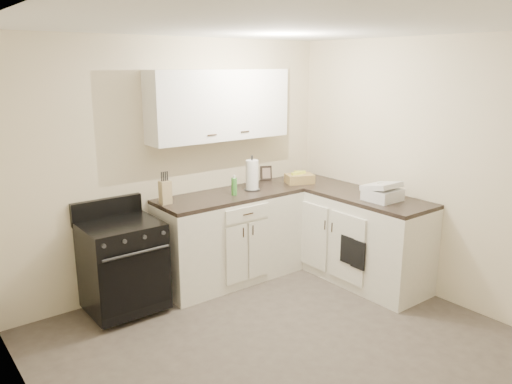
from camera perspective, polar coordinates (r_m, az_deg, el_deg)
floor at (r=4.19m, az=4.39°, el=-17.89°), size 3.60×3.60×0.00m
ceiling at (r=3.56m, az=5.20°, el=18.56°), size 3.60×3.60×0.00m
wall_back at (r=5.12m, az=-8.95°, el=3.08°), size 3.60×0.00×3.60m
wall_right at (r=5.05m, az=20.06°, el=2.22°), size 0.00×3.60×3.60m
wall_left at (r=2.86m, az=-23.25°, el=-7.06°), size 0.00×3.60×3.60m
base_cabinets_back at (r=5.30m, az=-2.99°, el=-5.35°), size 1.55×0.60×0.90m
base_cabinets_right at (r=5.51m, az=10.19°, el=-4.77°), size 0.60×1.90×0.90m
countertop_back at (r=5.16m, az=-3.06°, el=-0.43°), size 1.55×0.60×0.04m
countertop_right at (r=5.38m, az=10.41°, el=-0.04°), size 0.60×1.90×0.04m
upper_cabinets at (r=5.13m, az=-4.17°, el=9.90°), size 1.55×0.30×0.70m
stove at (r=4.74m, az=-14.94°, el=-8.14°), size 0.67×0.57×0.81m
knife_block at (r=4.84m, az=-10.33°, el=-0.03°), size 0.10×0.09×0.22m
paper_towel at (r=5.28m, az=-0.45°, el=1.94°), size 0.14×0.14×0.32m
soap_bottle at (r=5.09m, az=-2.51°, el=0.63°), size 0.07×0.07×0.18m
picture_frame at (r=5.74m, az=1.15°, el=2.18°), size 0.14×0.09×0.17m
wicker_basket at (r=5.64m, az=4.99°, el=1.53°), size 0.35×0.30×0.10m
countertop_grill at (r=5.05m, az=14.27°, el=-0.28°), size 0.32×0.30×0.12m
glass_jar at (r=5.07m, az=14.13°, el=0.06°), size 0.13×0.13×0.16m
oven_mitt_near at (r=5.01m, az=11.58°, el=-7.03°), size 0.02×0.17×0.29m
oven_mitt_far at (r=5.09m, az=10.38°, el=-6.51°), size 0.02×0.16×0.28m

